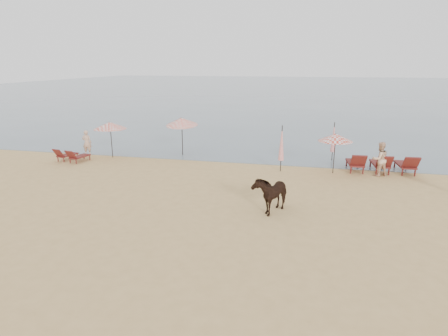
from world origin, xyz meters
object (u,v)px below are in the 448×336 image
object	(u,v)px
umbrella_open_left_b	(182,121)
umbrella_closed_right	(334,137)
beachgoer_right_a	(380,159)
umbrella_open_right	(336,138)
cow	(271,193)
umbrella_closed_left	(282,143)
lounger_cluster_left	(71,155)
beachgoer_left	(87,143)
lounger_cluster_right	(381,163)
umbrella_open_left_a	(110,125)

from	to	relation	value
umbrella_open_left_b	umbrella_closed_right	distance (m)	9.05
umbrella_open_left_b	beachgoer_right_a	distance (m)	11.39
umbrella_open_right	cow	xyz separation A→B (m)	(-2.67, -5.84, -1.15)
umbrella_open_left_b	umbrella_closed_left	bearing A→B (deg)	-2.84
lounger_cluster_left	beachgoer_left	world-z (taller)	beachgoer_left
umbrella_closed_left	beachgoer_left	size ratio (longest dim) A/B	1.58
umbrella_open_right	beachgoer_right_a	bearing A→B (deg)	0.25
umbrella_open_left_b	umbrella_closed_right	size ratio (longest dim) A/B	1.07
cow	beachgoer_left	bearing A→B (deg)	174.51
umbrella_closed_left	beachgoer_right_a	bearing A→B (deg)	2.66
lounger_cluster_left	beachgoer_left	bearing A→B (deg)	100.86
umbrella_open_left_b	cow	xyz separation A→B (m)	(6.25, -7.87, -1.38)
umbrella_open_left_b	beachgoer_left	size ratio (longest dim) A/B	1.57
umbrella_open_left_b	cow	bearing A→B (deg)	-34.70
umbrella_open_right	lounger_cluster_left	bearing A→B (deg)	-177.50
lounger_cluster_right	cow	size ratio (longest dim) A/B	1.94
lounger_cluster_right	umbrella_open_left_b	size ratio (longest dim) A/B	1.38
umbrella_open_left_a	umbrella_open_left_b	world-z (taller)	umbrella_open_left_b
lounger_cluster_left	umbrella_open_left_a	size ratio (longest dim) A/B	0.81
lounger_cluster_left	cow	bearing A→B (deg)	-10.95
beachgoer_left	umbrella_closed_right	bearing A→B (deg)	177.50
lounger_cluster_left	umbrella_open_left_a	xyz separation A→B (m)	(1.87, 1.40, 1.59)
lounger_cluster_right	cow	bearing A→B (deg)	-131.65
umbrella_open_right	umbrella_closed_left	xyz separation A→B (m)	(-2.70, -0.20, -0.38)
lounger_cluster_left	umbrella_closed_right	world-z (taller)	umbrella_closed_right
lounger_cluster_right	umbrella_closed_left	world-z (taller)	umbrella_closed_left
lounger_cluster_right	lounger_cluster_left	bearing A→B (deg)	-178.67
umbrella_closed_right	cow	xyz separation A→B (m)	(-2.75, -8.48, -0.67)
umbrella_open_left_b	umbrella_closed_right	bearing A→B (deg)	20.72
lounger_cluster_left	beachgoer_right_a	size ratio (longest dim) A/B	1.01
lounger_cluster_right	beachgoer_left	distance (m)	17.22
umbrella_closed_left	beachgoer_right_a	xyz separation A→B (m)	(4.93, 0.23, -0.63)
umbrella_open_right	umbrella_open_left_b	bearing A→B (deg)	166.57
umbrella_open_left_a	beachgoer_right_a	bearing A→B (deg)	-9.70
umbrella_closed_left	umbrella_closed_right	bearing A→B (deg)	45.51
umbrella_open_right	umbrella_closed_left	bearing A→B (deg)	-176.48
lounger_cluster_right	cow	xyz separation A→B (m)	(-5.11, -6.54, 0.24)
lounger_cluster_right	umbrella_open_left_b	distance (m)	11.55
umbrella_open_left_a	umbrella_open_right	xyz separation A→B (m)	(12.92, -0.60, -0.07)
beachgoer_right_a	umbrella_open_left_a	bearing A→B (deg)	-27.87
umbrella_open_right	cow	bearing A→B (deg)	-115.15
umbrella_closed_left	umbrella_open_left_a	bearing A→B (deg)	175.58
umbrella_open_left_b	umbrella_open_right	size ratio (longest dim) A/B	1.16
lounger_cluster_right	umbrella_open_left_a	xyz separation A→B (m)	(-15.36, -0.10, 1.46)
lounger_cluster_left	lounger_cluster_right	bearing A→B (deg)	16.57
lounger_cluster_left	umbrella_open_left_b	world-z (taller)	umbrella_open_left_b
umbrella_open_left_a	beachgoer_right_a	xyz separation A→B (m)	(15.15, -0.56, -1.09)
lounger_cluster_left	umbrella_open_right	size ratio (longest dim) A/B	0.84
umbrella_open_right	beachgoer_left	size ratio (longest dim) A/B	1.35
lounger_cluster_right	cow	distance (m)	8.30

